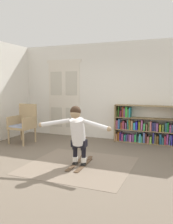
{
  "coord_description": "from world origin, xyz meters",
  "views": [
    {
      "loc": [
        2.03,
        -4.45,
        1.65
      ],
      "look_at": [
        0.05,
        0.45,
        1.05
      ],
      "focal_mm": 38.69,
      "sensor_mm": 36.0,
      "label": 1
    }
  ],
  "objects": [
    {
      "name": "wicker_chair",
      "position": [
        -2.18,
        1.17,
        0.58
      ],
      "size": [
        0.64,
        0.64,
        1.1
      ],
      "color": "tan",
      "rests_on": "ground"
    },
    {
      "name": "bookshelf",
      "position": [
        0.97,
        2.39,
        0.44
      ],
      "size": [
        1.69,
        0.3,
        1.08
      ],
      "color": "olive",
      "rests_on": "ground"
    },
    {
      "name": "person_skier",
      "position": [
        0.1,
        -0.16,
        0.74
      ],
      "size": [
        1.48,
        0.54,
        1.17
      ],
      "color": "white",
      "rests_on": "skis_pair"
    },
    {
      "name": "back_wall",
      "position": [
        0.0,
        2.6,
        1.45
      ],
      "size": [
        6.0,
        0.1,
        2.9
      ],
      "primitive_type": "cube",
      "color": "silver",
      "rests_on": "ground"
    },
    {
      "name": "rug",
      "position": [
        0.09,
        -0.05,
        0.0
      ],
      "size": [
        2.09,
        1.97,
        0.01
      ],
      "primitive_type": "cube",
      "color": "#7A6A5A",
      "rests_on": "ground"
    },
    {
      "name": "skis_pair",
      "position": [
        0.09,
        -0.02,
        0.02
      ],
      "size": [
        0.32,
        0.92,
        0.07
      ],
      "color": "brown",
      "rests_on": "rug"
    },
    {
      "name": "ground_plane",
      "position": [
        0.0,
        0.0,
        0.0
      ],
      "size": [
        7.2,
        7.2,
        0.0
      ],
      "primitive_type": "plane",
      "color": "#6A5D4E"
    },
    {
      "name": "double_door",
      "position": [
        -1.59,
        2.54,
        1.23
      ],
      "size": [
        1.22,
        0.05,
        2.45
      ],
      "color": "silver",
      "rests_on": "ground"
    }
  ]
}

